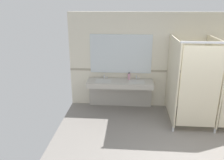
{
  "coord_description": "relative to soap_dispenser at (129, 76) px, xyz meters",
  "views": [
    {
      "loc": [
        -1.66,
        -3.41,
        2.86
      ],
      "look_at": [
        -2.03,
        1.46,
        1.18
      ],
      "focal_mm": 36.61,
      "sensor_mm": 36.0,
      "label": 1
    }
  ],
  "objects": [
    {
      "name": "vanity_counter",
      "position": [
        -0.24,
        -0.08,
        -0.31
      ],
      "size": [
        1.78,
        0.55,
        0.94
      ],
      "color": "#B2ADA3",
      "rests_on": "ground_plane"
    },
    {
      "name": "wall_back_tile_band",
      "position": [
        1.65,
        0.13,
        0.13
      ],
      "size": [
        6.63,
        0.01,
        0.06
      ],
      "primitive_type": "cube",
      "color": "#9E937F",
      "rests_on": "wall_back"
    },
    {
      "name": "soap_dispenser",
      "position": [
        0.0,
        0.0,
        0.0
      ],
      "size": [
        0.07,
        0.07,
        0.2
      ],
      "color": "#D899B2",
      "rests_on": "vanity_counter"
    },
    {
      "name": "mirror_panel",
      "position": [
        -0.24,
        0.12,
        0.6
      ],
      "size": [
        1.68,
        0.02,
        1.06
      ],
      "primitive_type": "cube",
      "color": "silver",
      "rests_on": "wall_back"
    },
    {
      "name": "wall_back",
      "position": [
        1.65,
        0.19,
        0.39
      ],
      "size": [
        6.63,
        0.12,
        2.62
      ],
      "primitive_type": "cube",
      "color": "beige",
      "rests_on": "ground_plane"
    },
    {
      "name": "bathroom_stalls",
      "position": [
        1.99,
        -0.79,
        0.18
      ],
      "size": [
        1.95,
        1.41,
        2.1
      ],
      "color": "beige",
      "rests_on": "ground_plane"
    }
  ]
}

